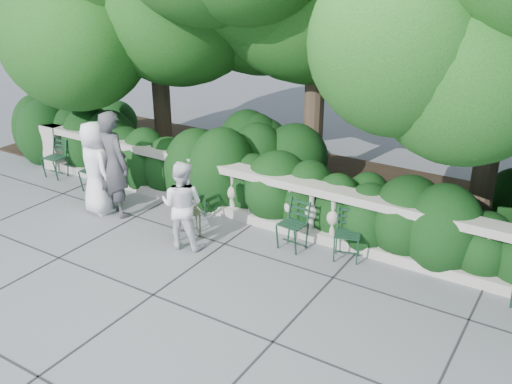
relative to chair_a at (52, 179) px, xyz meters
The scene contains 12 objects.
ground 5.47m from the chair_a, 12.92° to the right, with size 90.00×90.00×0.00m, color #595B62.
balustrade 5.38m from the chair_a, ahead, with size 12.00×0.44×1.00m.
shrub_hedge 5.62m from the chair_a, 18.45° to the left, with size 15.00×2.60×1.70m, color black, non-canonical shape.
chair_a is the anchor object (origin of this frame).
chair_b 1.27m from the chair_a, ahead, with size 0.44×0.48×0.84m, color black, non-canonical shape.
chair_c 3.62m from the chair_a, ahead, with size 0.44×0.48×0.84m, color black, non-canonical shape.
chair_d 5.84m from the chair_a, ahead, with size 0.44×0.48×0.84m, color black, non-canonical shape.
chair_e 6.81m from the chair_a, ahead, with size 0.44×0.48×0.84m, color black, non-canonical shape.
chair_weathered 4.25m from the chair_a, ahead, with size 0.44×0.48×0.84m, color black, non-canonical shape.
person_businessman 2.34m from the chair_a, 15.77° to the right, with size 0.85×0.56×1.75m, color white.
person_woman_grey 2.71m from the chair_a, 11.31° to the right, with size 0.72×0.47×1.98m, color #3E3E43.
person_casual_man 4.43m from the chair_a, 10.83° to the right, with size 0.73×0.57×1.50m, color white.
Camera 1 is at (4.44, -6.09, 4.62)m, focal length 40.00 mm.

